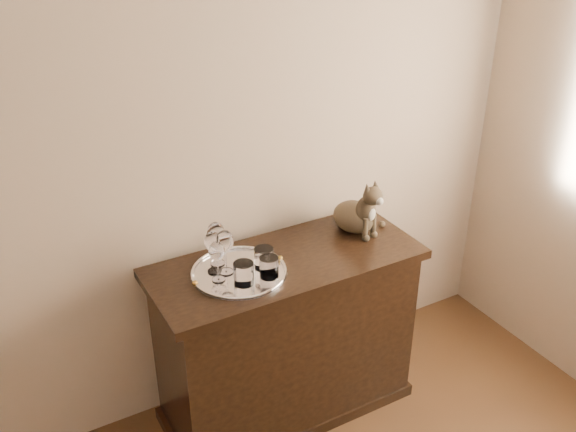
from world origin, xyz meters
name	(u,v)px	position (x,y,z in m)	size (l,w,h in m)	color
wall_back	(114,154)	(0.00, 2.25, 1.35)	(4.00, 0.10, 2.70)	#C2AB91
sideboard	(286,337)	(0.60, 1.94, 0.42)	(1.20, 0.50, 0.85)	black
tray	(239,273)	(0.37, 1.94, 0.85)	(0.40, 0.40, 0.01)	white
wine_glass_a	(214,252)	(0.29, 1.99, 0.95)	(0.07, 0.07, 0.19)	white
wine_glass_b	(217,243)	(0.32, 2.04, 0.96)	(0.07, 0.07, 0.20)	white
wine_glass_c	(218,261)	(0.28, 1.93, 0.95)	(0.07, 0.07, 0.18)	white
wine_glass_d	(225,252)	(0.33, 1.96, 0.96)	(0.07, 0.07, 0.20)	silver
tumbler_a	(269,267)	(0.47, 1.85, 0.90)	(0.08, 0.08, 0.09)	silver
tumbler_b	(244,273)	(0.36, 1.85, 0.91)	(0.08, 0.08, 0.09)	white
tumbler_c	(264,258)	(0.48, 1.92, 0.90)	(0.08, 0.08, 0.09)	white
cat	(355,203)	(1.00, 2.02, 0.99)	(0.28, 0.26, 0.28)	brown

